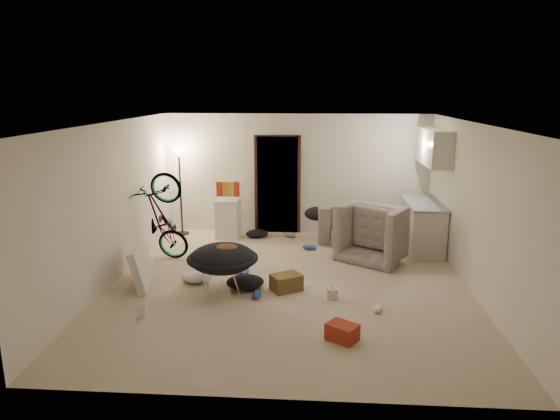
# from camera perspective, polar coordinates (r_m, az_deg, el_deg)

# --- Properties ---
(floor) EXTENTS (5.50, 6.00, 0.02)m
(floor) POSITION_cam_1_polar(r_m,az_deg,el_deg) (7.92, 1.04, -8.53)
(floor) COLOR beige
(floor) RESTS_ON ground
(ceiling) EXTENTS (5.50, 6.00, 0.02)m
(ceiling) POSITION_cam_1_polar(r_m,az_deg,el_deg) (7.35, 1.13, 9.98)
(ceiling) COLOR white
(ceiling) RESTS_ON wall_back
(wall_back) EXTENTS (5.50, 0.02, 2.50)m
(wall_back) POSITION_cam_1_polar(r_m,az_deg,el_deg) (10.49, 1.92, 4.12)
(wall_back) COLOR white
(wall_back) RESTS_ON floor
(wall_front) EXTENTS (5.50, 0.02, 2.50)m
(wall_front) POSITION_cam_1_polar(r_m,az_deg,el_deg) (4.66, -0.82, -8.08)
(wall_front) COLOR white
(wall_front) RESTS_ON floor
(wall_left) EXTENTS (0.02, 6.00, 2.50)m
(wall_left) POSITION_cam_1_polar(r_m,az_deg,el_deg) (8.15, -18.68, 0.66)
(wall_left) COLOR white
(wall_left) RESTS_ON floor
(wall_right) EXTENTS (0.02, 6.00, 2.50)m
(wall_right) POSITION_cam_1_polar(r_m,az_deg,el_deg) (7.90, 21.50, 0.03)
(wall_right) COLOR white
(wall_right) RESTS_ON floor
(doorway) EXTENTS (0.85, 0.10, 2.04)m
(doorway) POSITION_cam_1_polar(r_m,az_deg,el_deg) (10.51, -0.28, 2.88)
(doorway) COLOR black
(doorway) RESTS_ON floor
(door_trim) EXTENTS (0.97, 0.04, 2.10)m
(door_trim) POSITION_cam_1_polar(r_m,az_deg,el_deg) (10.48, -0.29, 2.85)
(door_trim) COLOR #331A12
(door_trim) RESTS_ON floor
(floor_lamp) EXTENTS (0.28, 0.28, 1.81)m
(floor_lamp) POSITION_cam_1_polar(r_m,az_deg,el_deg) (10.49, -11.40, 4.18)
(floor_lamp) COLOR black
(floor_lamp) RESTS_ON floor
(kitchen_counter) EXTENTS (0.60, 1.50, 0.88)m
(kitchen_counter) POSITION_cam_1_polar(r_m,az_deg,el_deg) (9.89, 15.89, -1.79)
(kitchen_counter) COLOR beige
(kitchen_counter) RESTS_ON floor
(counter_top) EXTENTS (0.64, 1.54, 0.04)m
(counter_top) POSITION_cam_1_polar(r_m,az_deg,el_deg) (9.78, 16.06, 0.81)
(counter_top) COLOR gray
(counter_top) RESTS_ON kitchen_counter
(kitchen_uppers) EXTENTS (0.38, 1.40, 0.65)m
(kitchen_uppers) POSITION_cam_1_polar(r_m,az_deg,el_deg) (9.64, 17.23, 6.89)
(kitchen_uppers) COLOR beige
(kitchen_uppers) RESTS_ON wall_right
(sofa) EXTENTS (1.97, 0.88, 0.56)m
(sofa) POSITION_cam_1_polar(r_m,az_deg,el_deg) (10.20, 9.71, -1.92)
(sofa) COLOR #394139
(sofa) RESTS_ON floor
(armchair) EXTENTS (1.52, 1.48, 0.75)m
(armchair) POSITION_cam_1_polar(r_m,az_deg,el_deg) (9.25, 11.48, -3.00)
(armchair) COLOR #394139
(armchair) RESTS_ON floor
(bicycle) EXTENTS (1.71, 0.90, 0.95)m
(bicycle) POSITION_cam_1_polar(r_m,az_deg,el_deg) (9.12, -13.22, -2.98)
(bicycle) COLOR black
(bicycle) RESTS_ON floor
(book_asset) EXTENTS (0.25, 0.23, 0.02)m
(book_asset) POSITION_cam_1_polar(r_m,az_deg,el_deg) (7.01, -16.05, -12.02)
(book_asset) COLOR #A02B18
(book_asset) RESTS_ON floor
(mini_fridge) EXTENTS (0.48, 0.48, 0.79)m
(mini_fridge) POSITION_cam_1_polar(r_m,az_deg,el_deg) (10.36, -5.95, -0.91)
(mini_fridge) COLOR white
(mini_fridge) RESTS_ON floor
(snack_box_0) EXTENTS (0.11, 0.08, 0.30)m
(snack_box_0) POSITION_cam_1_polar(r_m,az_deg,el_deg) (10.26, -6.97, 2.39)
(snack_box_0) COLOR #A02B18
(snack_box_0) RESTS_ON mini_fridge
(snack_box_1) EXTENTS (0.11, 0.08, 0.30)m
(snack_box_1) POSITION_cam_1_polar(r_m,az_deg,el_deg) (10.24, -6.31, 2.39)
(snack_box_1) COLOR #B96517
(snack_box_1) RESTS_ON mini_fridge
(snack_box_2) EXTENTS (0.10, 0.07, 0.30)m
(snack_box_2) POSITION_cam_1_polar(r_m,az_deg,el_deg) (10.22, -5.65, 2.38)
(snack_box_2) COLOR gold
(snack_box_2) RESTS_ON mini_fridge
(snack_box_3) EXTENTS (0.11, 0.09, 0.30)m
(snack_box_3) POSITION_cam_1_polar(r_m,az_deg,el_deg) (10.20, -4.98, 2.38)
(snack_box_3) COLOR #A02B18
(snack_box_3) RESTS_ON mini_fridge
(saucer_chair) EXTENTS (1.06, 1.06, 0.75)m
(saucer_chair) POSITION_cam_1_polar(r_m,az_deg,el_deg) (7.49, -6.56, -6.21)
(saucer_chair) COLOR silver
(saucer_chair) RESTS_ON floor
(hoodie) EXTENTS (0.60, 0.56, 0.22)m
(hoodie) POSITION_cam_1_polar(r_m,az_deg,el_deg) (7.39, -6.26, -4.77)
(hoodie) COLOR brown
(hoodie) RESTS_ON saucer_chair
(sofa_drape) EXTENTS (0.57, 0.47, 0.28)m
(sofa_drape) POSITION_cam_1_polar(r_m,az_deg,el_deg) (10.08, 4.38, -0.43)
(sofa_drape) COLOR black
(sofa_drape) RESTS_ON sofa
(tv_box) EXTENTS (0.43, 1.02, 0.66)m
(tv_box) POSITION_cam_1_polar(r_m,az_deg,el_deg) (8.10, -15.58, -6.01)
(tv_box) COLOR silver
(tv_box) RESTS_ON floor
(drink_case_a) EXTENTS (0.53, 0.49, 0.25)m
(drink_case_a) POSITION_cam_1_polar(r_m,az_deg,el_deg) (7.65, 0.73, -8.28)
(drink_case_a) COLOR brown
(drink_case_a) RESTS_ON floor
(drink_case_b) EXTENTS (0.44, 0.42, 0.21)m
(drink_case_b) POSITION_cam_1_polar(r_m,az_deg,el_deg) (6.29, 7.13, -13.66)
(drink_case_b) COLOR #A02B18
(drink_case_b) RESTS_ON floor
(juicer) EXTENTS (0.16, 0.16, 0.23)m
(juicer) POSITION_cam_1_polar(r_m,az_deg,el_deg) (7.40, 6.01, -9.39)
(juicer) COLOR beige
(juicer) RESTS_ON floor
(newspaper) EXTENTS (0.70, 0.71, 0.01)m
(newspaper) POSITION_cam_1_polar(r_m,az_deg,el_deg) (8.02, 1.49, -8.16)
(newspaper) COLOR beige
(newspaper) RESTS_ON floor
(book_blue) EXTENTS (0.25, 0.33, 0.03)m
(book_blue) POSITION_cam_1_polar(r_m,az_deg,el_deg) (8.46, -4.37, -6.90)
(book_blue) COLOR #2B4A9B
(book_blue) RESTS_ON floor
(book_white) EXTENTS (0.31, 0.33, 0.02)m
(book_white) POSITION_cam_1_polar(r_m,az_deg,el_deg) (8.57, -4.99, -6.67)
(book_white) COLOR silver
(book_white) RESTS_ON floor
(shoe_0) EXTENTS (0.29, 0.13, 0.10)m
(shoe_0) POSITION_cam_1_polar(r_m,az_deg,el_deg) (9.53, 3.41, -4.28)
(shoe_0) COLOR #2B4A9B
(shoe_0) RESTS_ON floor
(shoe_1) EXTENTS (0.30, 0.26, 0.11)m
(shoe_1) POSITION_cam_1_polar(r_m,az_deg,el_deg) (10.31, 1.15, -2.87)
(shoe_1) COLOR slate
(shoe_1) RESTS_ON floor
(shoe_2) EXTENTS (0.13, 0.28, 0.10)m
(shoe_2) POSITION_cam_1_polar(r_m,az_deg,el_deg) (7.43, -2.65, -9.58)
(shoe_2) COLOR #2B4A9B
(shoe_2) RESTS_ON floor
(shoe_4) EXTENTS (0.20, 0.29, 0.10)m
(shoe_4) POSITION_cam_1_polar(r_m,az_deg,el_deg) (7.12, 11.16, -10.93)
(shoe_4) COLOR white
(shoe_4) RESTS_ON floor
(clothes_lump_a) EXTENTS (0.65, 0.58, 0.19)m
(clothes_lump_a) POSITION_cam_1_polar(r_m,az_deg,el_deg) (7.76, -4.00, -8.22)
(clothes_lump_a) COLOR black
(clothes_lump_a) RESTS_ON floor
(clothes_lump_b) EXTENTS (0.58, 0.55, 0.14)m
(clothes_lump_b) POSITION_cam_1_polar(r_m,az_deg,el_deg) (10.36, -2.62, -2.69)
(clothes_lump_b) COLOR black
(clothes_lump_b) RESTS_ON floor
(clothes_lump_c) EXTENTS (0.59, 0.58, 0.14)m
(clothes_lump_c) POSITION_cam_1_polar(r_m,az_deg,el_deg) (8.12, -9.70, -7.57)
(clothes_lump_c) COLOR silver
(clothes_lump_c) RESTS_ON floor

